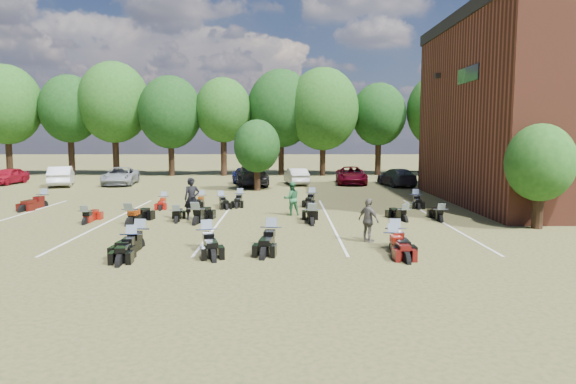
{
  "coord_description": "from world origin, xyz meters",
  "views": [
    {
      "loc": [
        -0.0,
        -20.1,
        3.93
      ],
      "look_at": [
        0.1,
        4.0,
        1.2
      ],
      "focal_mm": 32.0,
      "sensor_mm": 36.0,
      "label": 1
    }
  ],
  "objects_px": {
    "person_green": "(292,199)",
    "motorcycle_3": "(271,246)",
    "car_0": "(8,176)",
    "person_black": "(192,199)",
    "car_4": "(247,176)",
    "motorcycle_7": "(85,224)",
    "motorcycle_14": "(44,207)",
    "person_grey": "(369,220)"
  },
  "relations": [
    {
      "from": "person_grey",
      "to": "motorcycle_7",
      "type": "distance_m",
      "value": 12.43
    },
    {
      "from": "car_0",
      "to": "motorcycle_14",
      "type": "height_order",
      "value": "car_0"
    },
    {
      "from": "person_green",
      "to": "motorcycle_3",
      "type": "distance_m",
      "value": 7.01
    },
    {
      "from": "person_green",
      "to": "motorcycle_14",
      "type": "relative_size",
      "value": 0.66
    },
    {
      "from": "person_black",
      "to": "person_grey",
      "type": "xyz_separation_m",
      "value": [
        7.32,
        -4.86,
        -0.17
      ]
    },
    {
      "from": "car_0",
      "to": "motorcycle_3",
      "type": "distance_m",
      "value": 31.03
    },
    {
      "from": "person_black",
      "to": "motorcycle_7",
      "type": "relative_size",
      "value": 0.93
    },
    {
      "from": "car_0",
      "to": "car_4",
      "type": "xyz_separation_m",
      "value": [
        18.84,
        -0.73,
        0.07
      ]
    },
    {
      "from": "person_green",
      "to": "motorcycle_3",
      "type": "xyz_separation_m",
      "value": [
        -0.8,
        -6.92,
        -0.81
      ]
    },
    {
      "from": "person_grey",
      "to": "motorcycle_14",
      "type": "xyz_separation_m",
      "value": [
        -16.16,
        9.12,
        -0.8
      ]
    },
    {
      "from": "person_grey",
      "to": "motorcycle_14",
      "type": "height_order",
      "value": "person_grey"
    },
    {
      "from": "car_4",
      "to": "person_grey",
      "type": "distance_m",
      "value": 21.95
    },
    {
      "from": "person_green",
      "to": "person_grey",
      "type": "bearing_deg",
      "value": 101.16
    },
    {
      "from": "person_grey",
      "to": "motorcycle_14",
      "type": "distance_m",
      "value": 18.57
    },
    {
      "from": "person_black",
      "to": "motorcycle_3",
      "type": "height_order",
      "value": "person_black"
    },
    {
      "from": "person_grey",
      "to": "motorcycle_7",
      "type": "xyz_separation_m",
      "value": [
        -11.81,
        3.77,
        -0.8
      ]
    },
    {
      "from": "car_0",
      "to": "person_black",
      "type": "xyz_separation_m",
      "value": [
        17.53,
        -16.98,
        0.32
      ]
    },
    {
      "from": "car_4",
      "to": "person_black",
      "type": "xyz_separation_m",
      "value": [
        -1.31,
        -16.25,
        0.26
      ]
    },
    {
      "from": "person_green",
      "to": "motorcycle_7",
      "type": "height_order",
      "value": "person_green"
    },
    {
      "from": "person_green",
      "to": "motorcycle_3",
      "type": "relative_size",
      "value": 0.66
    },
    {
      "from": "person_grey",
      "to": "motorcycle_3",
      "type": "bearing_deg",
      "value": 62.92
    },
    {
      "from": "car_0",
      "to": "motorcycle_7",
      "type": "relative_size",
      "value": 1.83
    },
    {
      "from": "motorcycle_7",
      "to": "person_green",
      "type": "bearing_deg",
      "value": -166.68
    },
    {
      "from": "motorcycle_7",
      "to": "motorcycle_14",
      "type": "relative_size",
      "value": 0.85
    },
    {
      "from": "car_4",
      "to": "motorcycle_3",
      "type": "height_order",
      "value": "car_4"
    },
    {
      "from": "car_4",
      "to": "person_grey",
      "type": "height_order",
      "value": "person_grey"
    },
    {
      "from": "person_black",
      "to": "person_green",
      "type": "distance_m",
      "value": 4.78
    },
    {
      "from": "person_black",
      "to": "person_grey",
      "type": "relative_size",
      "value": 1.22
    },
    {
      "from": "motorcycle_14",
      "to": "car_0",
      "type": "bearing_deg",
      "value": 132.09
    },
    {
      "from": "car_4",
      "to": "person_black",
      "type": "bearing_deg",
      "value": -113.89
    },
    {
      "from": "motorcycle_14",
      "to": "motorcycle_3",
      "type": "bearing_deg",
      "value": -30.19
    },
    {
      "from": "car_0",
      "to": "person_black",
      "type": "height_order",
      "value": "person_black"
    },
    {
      "from": "person_grey",
      "to": "car_0",
      "type": "bearing_deg",
      "value": 10.31
    },
    {
      "from": "car_4",
      "to": "car_0",
      "type": "bearing_deg",
      "value": 158.53
    },
    {
      "from": "car_0",
      "to": "motorcycle_3",
      "type": "relative_size",
      "value": 1.55
    },
    {
      "from": "car_0",
      "to": "person_black",
      "type": "distance_m",
      "value": 24.41
    },
    {
      "from": "motorcycle_14",
      "to": "car_4",
      "type": "bearing_deg",
      "value": 57.49
    },
    {
      "from": "person_green",
      "to": "motorcycle_3",
      "type": "height_order",
      "value": "person_green"
    },
    {
      "from": "person_green",
      "to": "motorcycle_14",
      "type": "height_order",
      "value": "person_green"
    },
    {
      "from": "person_black",
      "to": "car_4",
      "type": "bearing_deg",
      "value": 69.4
    },
    {
      "from": "car_4",
      "to": "motorcycle_14",
      "type": "relative_size",
      "value": 1.72
    },
    {
      "from": "person_grey",
      "to": "motorcycle_14",
      "type": "bearing_deg",
      "value": 22.17
    }
  ]
}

